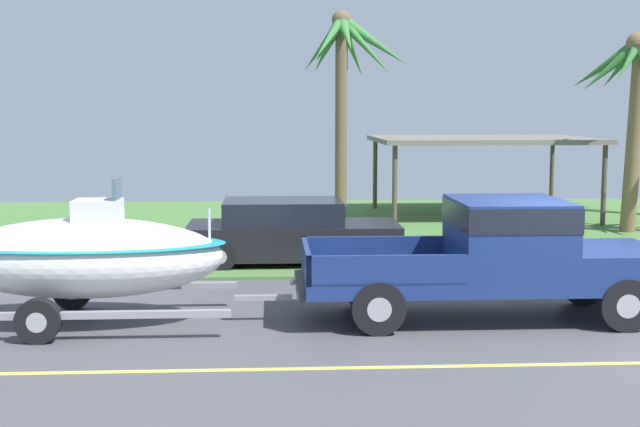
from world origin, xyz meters
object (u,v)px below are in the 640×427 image
Objects in this scene: pickup_truck_towing at (505,253)px; parked_sedan_near at (291,233)px; carport_awning at (481,141)px; palm_tree_near_right at (344,61)px; boat_on_trailer at (84,257)px; palm_tree_near_left at (634,86)px.

pickup_truck_towing reaches higher than parked_sedan_near.
carport_awning is 5.02m from palm_tree_near_right.
pickup_truck_towing is 1.05× the size of boat_on_trailer.
carport_awning is at bearing 129.66° from palm_tree_near_left.
boat_on_trailer is at bearing -180.00° from pickup_truck_towing.
boat_on_trailer is (-6.53, -0.00, 0.00)m from pickup_truck_towing.
parked_sedan_near is 7.64m from palm_tree_near_right.
parked_sedan_near is 9.77m from carport_awning.
palm_tree_near_right is (-7.34, 2.42, 0.76)m from palm_tree_near_left.
palm_tree_near_right reaches higher than carport_awning.
palm_tree_near_left is at bearing 35.84° from boat_on_trailer.
palm_tree_near_left is at bearing -50.34° from carport_awning.
boat_on_trailer is 5.97m from parked_sedan_near.
carport_awning reaches higher than pickup_truck_towing.
carport_awning is 1.06× the size of palm_tree_near_right.
carport_awning is at bearing 53.74° from boat_on_trailer.
palm_tree_near_left is at bearing 23.37° from parked_sedan_near.
boat_on_trailer is at bearing -144.16° from palm_tree_near_left.
carport_awning reaches higher than parked_sedan_near.
palm_tree_near_left is (5.74, 8.86, 2.83)m from pickup_truck_towing.
carport_awning is 1.21× the size of palm_tree_near_left.
palm_tree_near_left is (9.00, 3.89, 3.21)m from parked_sedan_near.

